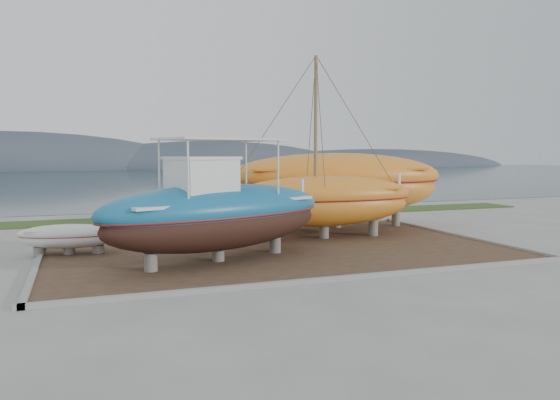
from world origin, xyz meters
name	(u,v)px	position (x,y,z in m)	size (l,w,h in m)	color
ground	(316,267)	(0.00, 0.00, 0.00)	(140.00, 140.00, 0.00)	gray
dirt_patch	(277,248)	(0.00, 4.00, 0.03)	(18.00, 12.00, 0.06)	#422D1E
curb_frame	(277,247)	(0.00, 4.00, 0.07)	(18.60, 12.60, 0.15)	gray
grass_strip	(213,217)	(0.00, 15.50, 0.04)	(44.00, 3.00, 0.08)	#284219
sea	(132,178)	(0.00, 70.00, 0.00)	(260.00, 100.00, 0.04)	#192C33
mountain_ridge	(112,168)	(0.00, 125.00, 0.00)	(200.00, 36.00, 20.00)	#333D49
blue_caique	(218,200)	(-2.97, 1.98, 2.28)	(9.22, 2.88, 4.43)	#176594
white_dinghy	(69,240)	(-8.07, 5.28, 0.62)	(3.75, 1.41, 1.13)	white
orange_sailboat	(325,148)	(2.85, 5.48, 4.17)	(8.73, 2.57, 8.22)	orange
orange_bare_hull	(337,192)	(4.93, 8.40, 1.95)	(11.55, 3.46, 3.79)	orange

